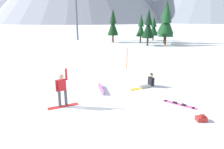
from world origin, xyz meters
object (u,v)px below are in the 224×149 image
trail_marker_pole (127,59)px  pine_tree_slender (113,24)px  loose_snowboard_near_left (101,88)px  pine_tree_leaning (166,24)px  pine_tree_broad (166,20)px  loose_snowboard_near_right (179,104)px  pine_tree_short (154,28)px  ski_lift_tower (77,13)px  snowboarder_midground (149,82)px  pine_tree_young (148,26)px  pine_tree_tall (141,27)px  snowboarder_foreground (62,89)px  backpack_red (201,118)px

trail_marker_pole → pine_tree_slender: (-0.41, 20.31, 2.37)m
loose_snowboard_near_left → pine_tree_leaning: size_ratio=0.28×
pine_tree_broad → loose_snowboard_near_right: bearing=-104.8°
pine_tree_short → ski_lift_tower: size_ratio=0.52×
pine_tree_leaning → snowboarder_midground: bearing=-109.2°
pine_tree_slender → pine_tree_broad: pine_tree_broad is taller
pine_tree_young → loose_snowboard_near_left: bearing=-109.4°
pine_tree_slender → pine_tree_broad: bearing=-5.9°
loose_snowboard_near_left → trail_marker_pole: 6.03m
pine_tree_tall → pine_tree_young: 4.71m
pine_tree_short → pine_tree_young: (-2.73, -7.51, 0.59)m
snowboarder_midground → pine_tree_broad: bearing=71.3°
pine_tree_broad → pine_tree_young: pine_tree_broad is taller
loose_snowboard_near_right → pine_tree_slender: bearing=94.8°
snowboarder_midground → pine_tree_short: (6.92, 27.91, 2.27)m
pine_tree_young → ski_lift_tower: (-12.77, 9.59, 2.17)m
loose_snowboard_near_right → loose_snowboard_near_left: (-4.20, 2.30, 0.13)m
snowboarder_foreground → loose_snowboard_near_left: (1.96, 2.29, -0.81)m
loose_snowboard_near_right → loose_snowboard_near_left: loose_snowboard_near_left is taller
snowboarder_foreground → pine_tree_young: 25.20m
backpack_red → pine_tree_slender: (-2.72, 29.90, 3.18)m
loose_snowboard_near_right → pine_tree_slender: 28.44m
snowboarder_foreground → pine_tree_tall: size_ratio=0.39×
loose_snowboard_near_right → ski_lift_tower: size_ratio=0.17×
pine_tree_broad → pine_tree_young: 5.63m
snowboarder_midground → loose_snowboard_near_right: size_ratio=1.09×
pine_tree_tall → pine_tree_broad: bearing=-10.7°
pine_tree_young → pine_tree_tall: bearing=94.4°
backpack_red → pine_tree_broad: pine_tree_broad is taller
snowboarder_midground → backpack_red: size_ratio=3.31×
snowboarder_midground → trail_marker_pole: trail_marker_pole is taller
backpack_red → pine_tree_slender: pine_tree_slender is taller
backpack_red → pine_tree_broad: size_ratio=0.07×
loose_snowboard_near_right → backpack_red: backpack_red is taller
pine_tree_slender → pine_tree_broad: size_ratio=0.81×
loose_snowboard_near_right → ski_lift_tower: bearing=106.2°
loose_snowboard_near_right → backpack_red: bearing=-78.4°
loose_snowboard_near_left → pine_tree_young: bearing=70.6°
pine_tree_leaning → pine_tree_broad: bearing=75.3°
snowboarder_midground → pine_tree_slender: 25.45m
backpack_red → snowboarder_foreground: bearing=164.8°
pine_tree_broad → backpack_red: bearing=-103.3°
pine_tree_short → pine_tree_broad: pine_tree_broad is taller
backpack_red → pine_tree_broad: (6.82, 28.92, 3.97)m
snowboarder_midground → loose_snowboard_near_left: 3.25m
loose_snowboard_near_right → pine_tree_leaning: pine_tree_leaning is taller
loose_snowboard_near_left → pine_tree_tall: 26.76m
backpack_red → pine_tree_tall: 29.96m
loose_snowboard_near_right → backpack_red: size_ratio=3.03×
pine_tree_tall → ski_lift_tower: size_ratio=0.56×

